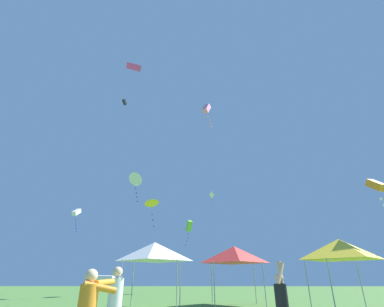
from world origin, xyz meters
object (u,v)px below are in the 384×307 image
kite_pink_box (207,109)px  kite_yellow_delta (152,203)px  canopy_tent_white (154,252)px  kite_white_delta (136,180)px  kite_black_box (124,102)px  person_watcher_white (114,298)px  canopy_tent_red (234,255)px  kite_lime_box (189,227)px  kite_white_box (77,213)px  person_flyer_black (282,300)px  kite_white_diamond (212,195)px  kite_magenta_diamond (134,66)px  canopy_tent_yellow (340,249)px  kite_orange_box (376,186)px

kite_pink_box → kite_yellow_delta: size_ratio=1.02×
kite_pink_box → canopy_tent_white: bearing=-117.9°
kite_white_delta → canopy_tent_white: bearing=-69.7°
kite_pink_box → kite_black_box: (-7.86, -1.90, -0.39)m
person_watcher_white → kite_black_box: kite_black_box is taller
canopy_tent_white → kite_white_delta: kite_white_delta is taller
canopy_tent_red → kite_lime_box: kite_lime_box is taller
canopy_tent_white → kite_white_box: size_ratio=1.17×
person_watcher_white → kite_pink_box: bearing=79.1°
person_flyer_black → canopy_tent_red: (0.28, 11.03, 1.90)m
kite_pink_box → kite_white_diamond: (0.83, 9.86, -6.18)m
kite_yellow_delta → kite_magenta_diamond: 20.01m
canopy_tent_red → canopy_tent_yellow: bearing=-37.5°
person_flyer_black → kite_yellow_delta: size_ratio=0.65×
canopy_tent_red → kite_orange_box: size_ratio=1.40×
person_flyer_black → kite_yellow_delta: (-7.07, 22.03, 8.07)m
canopy_tent_white → kite_white_box: kite_white_box is taller
kite_white_box → kite_black_box: kite_black_box is taller
canopy_tent_yellow → kite_pink_box: 17.74m
kite_orange_box → kite_yellow_delta: bearing=137.1°
person_watcher_white → kite_magenta_diamond: (-0.87, 2.54, 9.53)m
kite_magenta_diamond → kite_orange_box: kite_magenta_diamond is taller
canopy_tent_white → kite_yellow_delta: kite_yellow_delta is taller
person_flyer_black → canopy_tent_red: 11.19m
kite_lime_box → person_watcher_white: bearing=-92.3°
canopy_tent_red → kite_pink_box: bearing=105.7°
kite_white_delta → kite_black_box: bearing=-94.4°
canopy_tent_red → kite_white_diamond: kite_white_diamond is taller
canopy_tent_white → kite_lime_box: (1.52, 17.49, 4.36)m
kite_white_delta → kite_yellow_delta: 3.43m
kite_pink_box → canopy_tent_yellow: bearing=-53.6°
kite_pink_box → kite_magenta_diamond: kite_pink_box is taller
canopy_tent_white → kite_magenta_diamond: size_ratio=3.45×
canopy_tent_yellow → kite_pink_box: size_ratio=1.11×
kite_pink_box → kite_white_box: kite_pink_box is taller
kite_white_delta → kite_magenta_diamond: (3.45, -17.34, -0.35)m
canopy_tent_red → kite_white_box: kite_white_box is taller
kite_yellow_delta → kite_magenta_diamond: size_ratio=2.99×
canopy_tent_yellow → kite_magenta_diamond: 13.79m
kite_pink_box → kite_magenta_diamond: bearing=-106.3°
kite_lime_box → kite_yellow_delta: (-4.00, -4.50, 1.78)m
person_flyer_black → kite_white_delta: size_ratio=0.60×
canopy_tent_white → kite_orange_box: 13.45m
kite_magenta_diamond → kite_black_box: bearing=108.4°
kite_orange_box → person_watcher_white: bearing=-147.2°
kite_black_box → kite_magenta_diamond: bearing=-71.6°
canopy_tent_yellow → canopy_tent_red: bearing=142.5°
kite_black_box → person_watcher_white: bearing=-71.5°
canopy_tent_white → kite_pink_box: (3.55, 6.70, 14.17)m
person_watcher_white → canopy_tent_yellow: 12.19m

